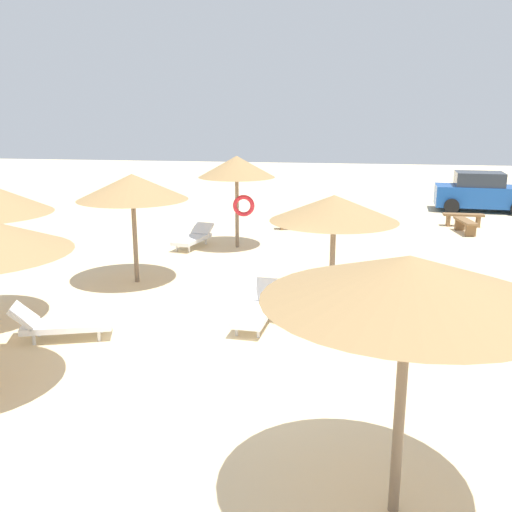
{
  "coord_description": "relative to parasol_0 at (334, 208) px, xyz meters",
  "views": [
    {
      "loc": [
        1.96,
        -9.22,
        4.34
      ],
      "look_at": [
        0.0,
        3.0,
        1.2
      ],
      "focal_mm": 40.4,
      "sensor_mm": 36.0,
      "label": 1
    }
  ],
  "objects": [
    {
      "name": "bench_0",
      "position": [
        -1.57,
        9.04,
        -1.98
      ],
      "size": [
        1.54,
        0.61,
        0.49
      ],
      "color": "brown",
      "rests_on": "ground"
    },
    {
      "name": "lounger_4",
      "position": [
        -5.15,
        -2.35,
        -2.01
      ],
      "size": [
        1.98,
        1.2,
        0.74
      ],
      "color": "white",
      "rests_on": "ground"
    },
    {
      "name": "lounger_0",
      "position": [
        -1.52,
        -0.91,
        -2.01
      ],
      "size": [
        0.78,
        1.91,
        0.77
      ],
      "color": "white",
      "rests_on": "ground"
    },
    {
      "name": "parasol_3",
      "position": [
        0.91,
        -6.4,
        0.36
      ],
      "size": [
        3.02,
        3.02,
        2.94
      ],
      "color": "#75604C",
      "rests_on": "ground"
    },
    {
      "name": "bench_2",
      "position": [
        4.69,
        10.63,
        -1.98
      ],
      "size": [
        1.51,
        0.43,
        0.49
      ],
      "color": "brown",
      "rests_on": "ground"
    },
    {
      "name": "parasol_2",
      "position": [
        -3.22,
        5.86,
        0.25
      ],
      "size": [
        2.45,
        2.45,
        2.95
      ],
      "color": "#75604C",
      "rests_on": "ground"
    },
    {
      "name": "parasol_0",
      "position": [
        0.0,
        0.0,
        0.0
      ],
      "size": [
        2.74,
        2.74,
        2.62
      ],
      "color": "#75604C",
      "rests_on": "ground"
    },
    {
      "name": "ground_plane",
      "position": [
        -1.69,
        -2.9,
        -2.33
      ],
      "size": [
        80.0,
        80.0,
        0.0
      ],
      "primitive_type": "plane",
      "color": "beige"
    },
    {
      "name": "parked_car",
      "position": [
        6.1,
        14.33,
        -1.51
      ],
      "size": [
        4.11,
        2.21,
        1.72
      ],
      "color": "#194C9E",
      "rests_on": "ground"
    },
    {
      "name": "parasol_7",
      "position": [
        -5.07,
        1.6,
        0.14
      ],
      "size": [
        2.79,
        2.79,
        2.8
      ],
      "color": "#75604C",
      "rests_on": "ground"
    },
    {
      "name": "lounger_2",
      "position": [
        -4.65,
        5.67,
        -2.02
      ],
      "size": [
        1.03,
        2.0,
        0.65
      ],
      "color": "white",
      "rests_on": "ground"
    },
    {
      "name": "bench_1",
      "position": [
        4.53,
        9.3,
        -1.98
      ],
      "size": [
        0.64,
        1.54,
        0.49
      ],
      "color": "brown",
      "rests_on": "ground"
    }
  ]
}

